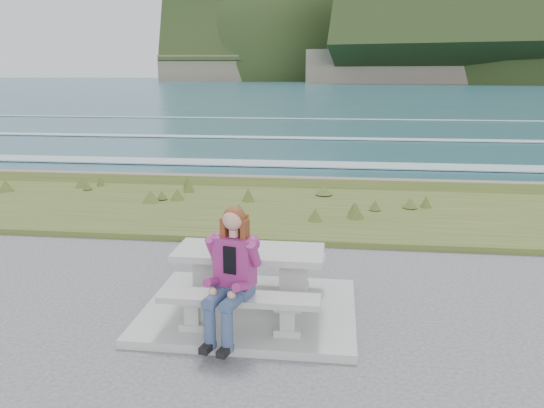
# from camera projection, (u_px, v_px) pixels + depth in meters

# --- Properties ---
(concrete_slab) EXTENTS (2.60, 2.10, 0.10)m
(concrete_slab) POSITION_uv_depth(u_px,v_px,m) (250.00, 310.00, 6.62)
(concrete_slab) COLOR #A3A49F
(concrete_slab) RESTS_ON ground
(picnic_table) EXTENTS (1.80, 0.75, 0.75)m
(picnic_table) POSITION_uv_depth(u_px,v_px,m) (249.00, 262.00, 6.47)
(picnic_table) COLOR #A3A49F
(picnic_table) RESTS_ON concrete_slab
(bench_landward) EXTENTS (1.80, 0.35, 0.45)m
(bench_landward) POSITION_uv_depth(u_px,v_px,m) (239.00, 304.00, 5.85)
(bench_landward) COLOR #A3A49F
(bench_landward) RESTS_ON concrete_slab
(bench_seaward) EXTENTS (1.80, 0.35, 0.45)m
(bench_seaward) POSITION_uv_depth(u_px,v_px,m) (258.00, 261.00, 7.20)
(bench_seaward) COLOR #A3A49F
(bench_seaward) RESTS_ON concrete_slab
(grass_verge) EXTENTS (160.00, 4.50, 0.22)m
(grass_verge) POSITION_uv_depth(u_px,v_px,m) (288.00, 213.00, 11.45)
(grass_verge) COLOR #2D4A1B
(grass_verge) RESTS_ON ground
(shore_drop) EXTENTS (160.00, 0.80, 2.20)m
(shore_drop) POSITION_uv_depth(u_px,v_px,m) (299.00, 186.00, 14.25)
(shore_drop) COLOR #65594B
(shore_drop) RESTS_ON ground
(ocean) EXTENTS (1600.00, 1600.00, 0.09)m
(ocean) POSITION_uv_depth(u_px,v_px,m) (321.00, 156.00, 31.23)
(ocean) COLOR #1F4C5A
(ocean) RESTS_ON ground
(seated_woman) EXTENTS (0.57, 0.80, 1.45)m
(seated_woman) POSITION_uv_depth(u_px,v_px,m) (229.00, 293.00, 5.69)
(seated_woman) COLOR navy
(seated_woman) RESTS_ON concrete_slab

